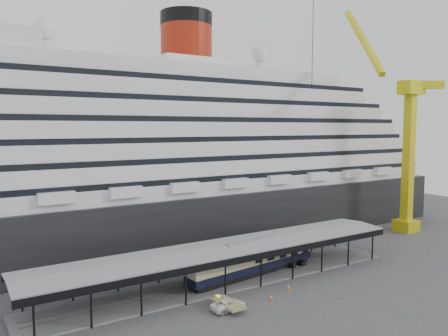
{
  "coord_description": "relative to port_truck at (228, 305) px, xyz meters",
  "views": [
    {
      "loc": [
        -32.6,
        -45.35,
        21.81
      ],
      "look_at": [
        1.42,
        8.0,
        15.87
      ],
      "focal_mm": 35.0,
      "sensor_mm": 36.0,
      "label": 1
    }
  ],
  "objects": [
    {
      "name": "cruise_ship",
      "position": [
        5.08,
        35.1,
        17.73
      ],
      "size": [
        130.0,
        30.0,
        43.9
      ],
      "color": "black",
      "rests_on": "ground"
    },
    {
      "name": "port_truck",
      "position": [
        0.0,
        0.0,
        0.0
      ],
      "size": [
        4.59,
        2.31,
        1.25
      ],
      "primitive_type": "imported",
      "rotation": [
        0.0,
        0.0,
        1.63
      ],
      "color": "white",
      "rests_on": "ground"
    },
    {
      "name": "traffic_cone_right",
      "position": [
        10.4,
        1.12,
        -0.26
      ],
      "size": [
        0.47,
        0.47,
        0.73
      ],
      "rotation": [
        0.0,
        0.0,
        -0.32
      ],
      "color": "#FB4E0D",
      "rests_on": "ground"
    },
    {
      "name": "traffic_cone_left",
      "position": [
        0.93,
        1.97,
        -0.23
      ],
      "size": [
        0.44,
        0.44,
        0.79
      ],
      "rotation": [
        0.0,
        0.0,
        -0.08
      ],
      "color": "#D3490B",
      "rests_on": "ground"
    },
    {
      "name": "ground",
      "position": [
        5.03,
        3.1,
        -0.62
      ],
      "size": [
        200.0,
        200.0,
        0.0
      ],
      "primitive_type": "plane",
      "color": "#3A3A3D",
      "rests_on": "ground"
    },
    {
      "name": "platform_canopy",
      "position": [
        5.03,
        8.1,
        1.74
      ],
      "size": [
        56.0,
        9.18,
        5.3
      ],
      "color": "slate",
      "rests_on": "ground"
    },
    {
      "name": "pullman_carriage",
      "position": [
        9.59,
        8.1,
        2.06
      ],
      "size": [
        22.74,
        5.53,
        22.14
      ],
      "rotation": [
        0.0,
        0.0,
        0.12
      ],
      "color": "black",
      "rests_on": "ground"
    },
    {
      "name": "traffic_cone_mid",
      "position": [
        6.07,
        -0.57,
        -0.26
      ],
      "size": [
        0.44,
        0.44,
        0.74
      ],
      "rotation": [
        0.0,
        0.0,
        0.16
      ],
      "color": "#EF390D",
      "rests_on": "ground"
    },
    {
      "name": "crane_yellow",
      "position": [
        52.1,
        13.64,
        19.33
      ],
      "size": [
        23.83,
        18.78,
        47.6
      ],
      "color": "gold",
      "rests_on": "ground"
    }
  ]
}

